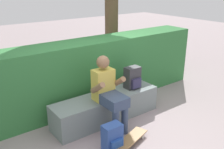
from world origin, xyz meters
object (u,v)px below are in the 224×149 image
person_skater (108,91)px  bench_main (106,107)px  backpack_on_ground (113,138)px  backpack_on_bench (133,78)px  skateboard_near_person (129,141)px

person_skater → bench_main: bearing=62.8°
bench_main → backpack_on_ground: bench_main is taller
backpack_on_bench → backpack_on_ground: size_ratio=1.00×
skateboard_near_person → person_skater: bearing=83.0°
skateboard_near_person → backpack_on_ground: size_ratio=2.06×
bench_main → backpack_on_ground: 0.88m
backpack_on_bench → backpack_on_ground: backpack_on_bench is taller
person_skater → backpack_on_ground: (-0.32, -0.54, -0.46)m
bench_main → backpack_on_bench: size_ratio=4.92×
backpack_on_ground → skateboard_near_person: bearing=-17.2°
skateboard_near_person → backpack_on_ground: bearing=162.8°
skateboard_near_person → backpack_on_bench: size_ratio=2.06×
skateboard_near_person → backpack_on_ground: (-0.24, 0.07, 0.12)m
bench_main → skateboard_near_person: (-0.19, -0.84, -0.15)m
person_skater → skateboard_near_person: 0.85m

